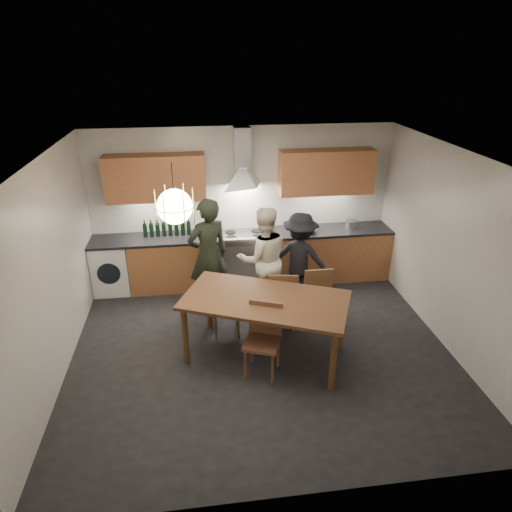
{
  "coord_description": "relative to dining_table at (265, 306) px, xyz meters",
  "views": [
    {
      "loc": [
        -0.75,
        -5.03,
        3.74
      ],
      "look_at": [
        -0.01,
        0.4,
        1.2
      ],
      "focal_mm": 32.0,
      "sensor_mm": 36.0,
      "label": 1
    }
  ],
  "objects": [
    {
      "name": "mixing_bowl",
      "position": [
        1.03,
        2.05,
        0.18
      ],
      "size": [
        0.44,
        0.44,
        0.09
      ],
      "primitive_type": "imported",
      "rotation": [
        0.0,
        0.0,
        -0.33
      ],
      "color": "#A7A7AA",
      "rests_on": "counter_run"
    },
    {
      "name": "person_left",
      "position": [
        -0.65,
        1.35,
        0.12
      ],
      "size": [
        0.76,
        0.64,
        1.77
      ],
      "primitive_type": "imported",
      "rotation": [
        0.0,
        0.0,
        3.54
      ],
      "color": "black",
      "rests_on": "ground"
    },
    {
      "name": "stock_pot",
      "position": [
        1.8,
        2.09,
        0.2
      ],
      "size": [
        0.24,
        0.24,
        0.13
      ],
      "primitive_type": "cylinder",
      "rotation": [
        0.0,
        0.0,
        0.36
      ],
      "color": "#B9B8BC",
      "rests_on": "counter_run"
    },
    {
      "name": "dining_table",
      "position": [
        0.0,
        0.0,
        0.0
      ],
      "size": [
        2.28,
        1.75,
        0.86
      ],
      "rotation": [
        0.0,
        0.0,
        -0.41
      ],
      "color": "brown",
      "rests_on": "ground"
    },
    {
      "name": "wine_bottles",
      "position": [
        -1.29,
        2.18,
        0.28
      ],
      "size": [
        0.77,
        0.07,
        0.28
      ],
      "color": "black",
      "rests_on": "counter_run"
    },
    {
      "name": "counter_run",
      "position": [
        -0.01,
        2.1,
        -0.31
      ],
      "size": [
        5.0,
        0.62,
        0.9
      ],
      "color": "#BC7948",
      "rests_on": "ground"
    },
    {
      "name": "person_right",
      "position": [
        0.75,
        1.37,
        -0.03
      ],
      "size": [
        1.09,
        0.89,
        1.47
      ],
      "primitive_type": "imported",
      "rotation": [
        0.0,
        0.0,
        2.71
      ],
      "color": "black",
      "rests_on": "ground"
    },
    {
      "name": "pendant_lamp",
      "position": [
        -1.03,
        0.05,
        1.34
      ],
      "size": [
        0.43,
        0.43,
        0.7
      ],
      "color": "black",
      "rests_on": "ground"
    },
    {
      "name": "room_shell",
      "position": [
        -0.03,
        0.15,
        0.94
      ],
      "size": [
        5.02,
        4.52,
        2.61
      ],
      "color": "white",
      "rests_on": "ground"
    },
    {
      "name": "chair_back_left",
      "position": [
        -0.46,
        0.51,
        -0.27
      ],
      "size": [
        0.39,
        0.39,
        0.86
      ],
      "rotation": [
        0.0,
        0.0,
        3.13
      ],
      "color": "brown",
      "rests_on": "ground"
    },
    {
      "name": "chair_front",
      "position": [
        -0.06,
        -0.26,
        -0.23
      ],
      "size": [
        0.54,
        0.54,
        0.92
      ],
      "rotation": [
        0.0,
        0.0,
        -0.38
      ],
      "color": "brown",
      "rests_on": "ground"
    },
    {
      "name": "wall_fixtures",
      "position": [
        -0.03,
        2.22,
        1.11
      ],
      "size": [
        4.3,
        0.54,
        1.1
      ],
      "color": "#CF804F",
      "rests_on": "ground"
    },
    {
      "name": "chair_back_mid",
      "position": [
        0.34,
        0.6,
        -0.24
      ],
      "size": [
        0.48,
        0.48,
        0.91
      ],
      "rotation": [
        0.0,
        0.0,
        2.96
      ],
      "color": "brown",
      "rests_on": "ground"
    },
    {
      "name": "range_stove",
      "position": [
        -0.03,
        2.1,
        -0.32
      ],
      "size": [
        0.9,
        0.6,
        0.92
      ],
      "color": "silver",
      "rests_on": "ground"
    },
    {
      "name": "chair_back_right",
      "position": [
        0.86,
        0.72,
        -0.25
      ],
      "size": [
        0.41,
        0.41,
        0.9
      ],
      "rotation": [
        0.0,
        0.0,
        3.15
      ],
      "color": "brown",
      "rests_on": "ground"
    },
    {
      "name": "ground",
      "position": [
        -0.03,
        0.15,
        -0.76
      ],
      "size": [
        5.0,
        5.0,
        0.0
      ],
      "primitive_type": "plane",
      "color": "black",
      "rests_on": "ground"
    },
    {
      "name": "person_mid",
      "position": [
        0.16,
        1.24,
        0.06
      ],
      "size": [
        0.85,
        0.7,
        1.64
      ],
      "primitive_type": "imported",
      "rotation": [
        0.0,
        0.0,
        3.24
      ],
      "color": "white",
      "rests_on": "ground"
    }
  ]
}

